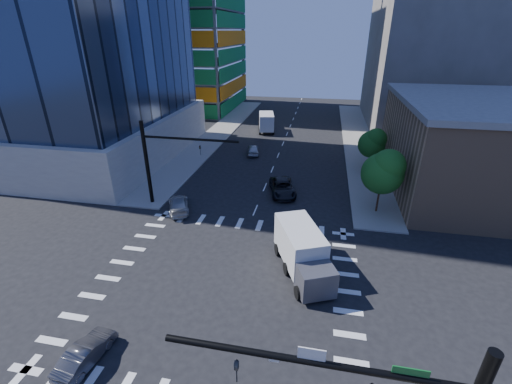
# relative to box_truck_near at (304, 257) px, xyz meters

# --- Properties ---
(ground) EXTENTS (160.00, 160.00, 0.00)m
(ground) POSITION_rel_box_truck_near_xyz_m (-5.69, -2.47, -1.56)
(ground) COLOR black
(ground) RESTS_ON ground
(road_markings) EXTENTS (20.00, 20.00, 0.01)m
(road_markings) POSITION_rel_box_truck_near_xyz_m (-5.69, -2.47, -1.55)
(road_markings) COLOR silver
(road_markings) RESTS_ON ground
(sidewalk_ne) EXTENTS (5.00, 60.00, 0.15)m
(sidewalk_ne) POSITION_rel_box_truck_near_xyz_m (6.81, 37.53, -1.48)
(sidewalk_ne) COLOR gray
(sidewalk_ne) RESTS_ON ground
(sidewalk_nw) EXTENTS (5.00, 60.00, 0.15)m
(sidewalk_nw) POSITION_rel_box_truck_near_xyz_m (-18.19, 37.53, -1.48)
(sidewalk_nw) COLOR gray
(sidewalk_nw) RESTS_ON ground
(commercial_building) EXTENTS (20.50, 22.50, 10.60)m
(commercial_building) POSITION_rel_box_truck_near_xyz_m (19.31, 19.53, 3.76)
(commercial_building) COLOR #9E7D5C
(commercial_building) RESTS_ON ground
(bg_building_ne) EXTENTS (24.00, 30.00, 28.00)m
(bg_building_ne) POSITION_rel_box_truck_near_xyz_m (21.31, 52.53, 12.44)
(bg_building_ne) COLOR #5E5955
(bg_building_ne) RESTS_ON ground
(signal_mast_nw) EXTENTS (10.20, 0.40, 9.00)m
(signal_mast_nw) POSITION_rel_box_truck_near_xyz_m (-15.68, 9.03, 3.94)
(signal_mast_nw) COLOR black
(signal_mast_nw) RESTS_ON sidewalk_nw
(tree_south) EXTENTS (4.16, 4.16, 6.82)m
(tree_south) POSITION_rel_box_truck_near_xyz_m (6.94, 11.44, 3.13)
(tree_south) COLOR #382316
(tree_south) RESTS_ON sidewalk_ne
(tree_north) EXTENTS (3.54, 3.52, 5.78)m
(tree_north) POSITION_rel_box_truck_near_xyz_m (7.24, 23.44, 2.43)
(tree_north) COLOR #382316
(tree_north) RESTS_ON sidewalk_ne
(car_nb_far) EXTENTS (3.97, 6.17, 1.58)m
(car_nb_far) POSITION_rel_box_truck_near_xyz_m (-3.39, 14.13, -0.76)
(car_nb_far) COLOR black
(car_nb_far) RESTS_ON ground
(car_sb_near) EXTENTS (3.81, 5.26, 1.41)m
(car_sb_near) POSITION_rel_box_truck_near_xyz_m (-13.61, 7.94, -0.85)
(car_sb_near) COLOR #B7B7B7
(car_sb_near) RESTS_ON ground
(car_sb_mid) EXTENTS (2.60, 4.58, 1.47)m
(car_sb_mid) POSITION_rel_box_truck_near_xyz_m (-9.55, 27.26, -0.82)
(car_sb_mid) COLOR #A9ABB1
(car_sb_mid) RESTS_ON ground
(car_sb_cross) EXTENTS (1.79, 4.02, 1.28)m
(car_sb_cross) POSITION_rel_box_truck_near_xyz_m (-11.60, -10.31, -0.91)
(car_sb_cross) COLOR #4B4B50
(car_sb_cross) RESTS_ON ground
(box_truck_near) EXTENTS (5.28, 7.28, 3.51)m
(box_truck_near) POSITION_rel_box_truck_near_xyz_m (0.00, 0.00, 0.00)
(box_truck_near) COLOR black
(box_truck_near) RESTS_ON ground
(box_truck_far) EXTENTS (4.03, 6.96, 3.43)m
(box_truck_far) POSITION_rel_box_truck_near_xyz_m (-9.87, 41.19, -0.04)
(box_truck_far) COLOR black
(box_truck_far) RESTS_ON ground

